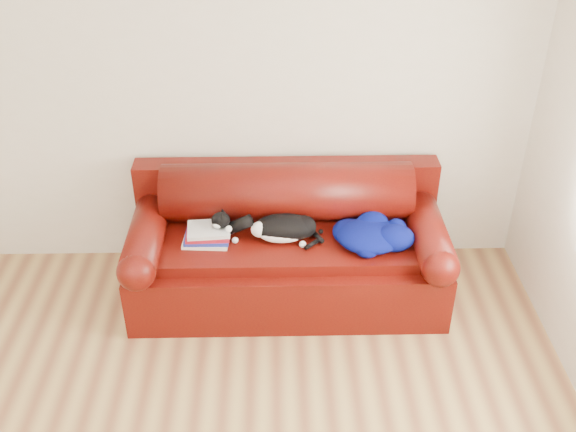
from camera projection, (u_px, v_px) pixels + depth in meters
The scene contains 6 objects.
room_shell at pixel (184, 206), 2.61m from camera, with size 4.52×4.02×2.61m.
sofa_base at pixel (288, 266), 4.64m from camera, with size 2.10×0.90×0.50m.
sofa_back at pixel (287, 210), 4.67m from camera, with size 2.10×1.01×0.88m.
book_stack at pixel (208, 234), 4.41m from camera, with size 0.31×0.25×0.10m.
cat at pixel (283, 229), 4.41m from camera, with size 0.59×0.23×0.21m.
blanket at pixel (372, 234), 4.38m from camera, with size 0.54×0.43×0.16m.
Camera 1 is at (0.48, -2.20, 3.06)m, focal length 42.00 mm.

